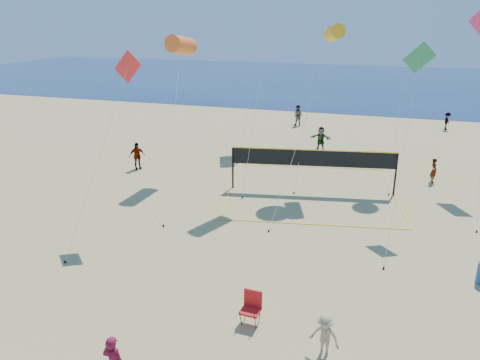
% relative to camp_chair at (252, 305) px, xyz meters
% --- Properties ---
extents(ground, '(120.00, 120.00, 0.00)m').
position_rel_camp_chair_xyz_m(ground, '(-0.70, -1.94, -0.64)').
color(ground, tan).
rests_on(ground, ground).
extents(ocean, '(140.00, 50.00, 0.03)m').
position_rel_camp_chair_xyz_m(ocean, '(-0.70, 60.06, -0.62)').
color(ocean, navy).
rests_on(ocean, ground).
extents(bystander_b, '(1.01, 0.72, 1.40)m').
position_rel_camp_chair_xyz_m(bystander_b, '(2.45, -0.91, 0.06)').
color(bystander_b, tan).
rests_on(bystander_b, ground).
extents(far_person_0, '(1.02, 1.03, 1.75)m').
position_rel_camp_chair_xyz_m(far_person_0, '(-11.46, 13.24, 0.24)').
color(far_person_0, gray).
rests_on(far_person_0, ground).
extents(far_person_1, '(1.64, 0.69, 1.72)m').
position_rel_camp_chair_xyz_m(far_person_1, '(-0.82, 21.33, 0.22)').
color(far_person_1, gray).
rests_on(far_person_1, ground).
extents(far_person_2, '(0.49, 0.62, 1.47)m').
position_rel_camp_chair_xyz_m(far_person_2, '(6.59, 16.16, 0.10)').
color(far_person_2, gray).
rests_on(far_person_2, ground).
extents(far_person_3, '(1.06, 0.93, 1.85)m').
position_rel_camp_chair_xyz_m(far_person_3, '(-3.87, 28.65, 0.28)').
color(far_person_3, gray).
rests_on(far_person_3, ground).
extents(far_person_4, '(0.85, 1.10, 1.50)m').
position_rel_camp_chair_xyz_m(far_person_4, '(8.74, 31.02, 0.11)').
color(far_person_4, gray).
rests_on(far_person_4, ground).
extents(camp_chair, '(0.64, 0.78, 1.25)m').
position_rel_camp_chair_xyz_m(camp_chair, '(0.00, 0.00, 0.00)').
color(camp_chair, red).
rests_on(camp_chair, ground).
extents(volleyball_net, '(10.62, 10.49, 2.46)m').
position_rel_camp_chair_xyz_m(volleyball_net, '(-0.05, 12.51, 1.05)').
color(volleyball_net, black).
rests_on(volleyball_net, ground).
extents(kite_0, '(2.77, 8.94, 8.43)m').
position_rel_camp_chair_xyz_m(kite_0, '(-8.14, 13.44, 7.14)').
color(kite_0, orange).
rests_on(kite_0, ground).
extents(kite_2, '(2.26, 9.00, 9.04)m').
position_rel_camp_chair_xyz_m(kite_2, '(0.43, 14.57, 7.86)').
color(kite_2, '#FFAE1A').
rests_on(kite_2, ground).
extents(kite_3, '(1.59, 4.82, 8.05)m').
position_rel_camp_chair_xyz_m(kite_3, '(-7.46, 5.82, 6.22)').
color(kite_3, red).
rests_on(kite_3, ground).
extents(kite_4, '(1.44, 6.27, 8.34)m').
position_rel_camp_chair_xyz_m(kite_4, '(4.67, 10.42, 6.46)').
color(kite_4, '#2C9150').
rests_on(kite_4, ground).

